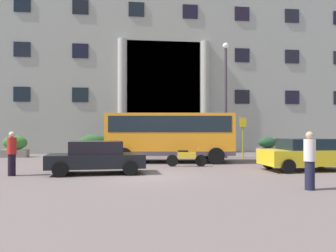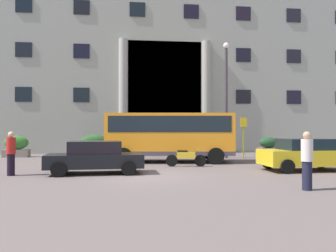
# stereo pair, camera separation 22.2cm
# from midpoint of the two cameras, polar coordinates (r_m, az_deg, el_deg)

# --- Properties ---
(ground_plane) EXTENTS (80.00, 64.00, 0.12)m
(ground_plane) POSITION_cam_midpoint_polar(r_m,az_deg,el_deg) (14.10, -4.32, -8.53)
(ground_plane) COLOR #635655
(office_building_facade) EXTENTS (43.26, 9.61, 20.70)m
(office_building_facade) POSITION_cam_midpoint_polar(r_m,az_deg,el_deg) (32.55, -5.74, 14.51)
(office_building_facade) COLOR #999B93
(office_building_facade) RESTS_ON ground_plane
(orange_minibus) EXTENTS (7.37, 3.35, 2.79)m
(orange_minibus) POSITION_cam_midpoint_polar(r_m,az_deg,el_deg) (19.59, -0.00, -1.21)
(orange_minibus) COLOR orange
(orange_minibus) RESTS_ON ground_plane
(bus_stop_sign) EXTENTS (0.44, 0.08, 2.64)m
(bus_stop_sign) POSITION_cam_midpoint_polar(r_m,az_deg,el_deg) (22.50, 12.17, -1.19)
(bus_stop_sign) COLOR #969518
(bus_stop_sign) RESTS_ON ground_plane
(hedge_planter_west) EXTENTS (1.44, 0.99, 1.32)m
(hedge_planter_west) POSITION_cam_midpoint_polar(r_m,az_deg,el_deg) (26.40, 16.10, -3.25)
(hedge_planter_west) COLOR #705E5B
(hedge_planter_west) RESTS_ON ground_plane
(hedge_planter_far_east) EXTENTS (2.08, 0.97, 1.52)m
(hedge_planter_far_east) POSITION_cam_midpoint_polar(r_m,az_deg,el_deg) (24.35, -12.53, -3.27)
(hedge_planter_far_east) COLOR #6B6A57
(hedge_planter_far_east) RESTS_ON ground_plane
(hedge_planter_far_west) EXTENTS (1.47, 0.94, 1.56)m
(hedge_planter_far_west) POSITION_cam_midpoint_polar(r_m,az_deg,el_deg) (24.78, 3.67, -3.18)
(hedge_planter_far_west) COLOR gray
(hedge_planter_far_west) RESTS_ON ground_plane
(hedge_planter_entrance_left) EXTENTS (1.56, 0.76, 1.54)m
(hedge_planter_entrance_left) POSITION_cam_midpoint_polar(r_m,az_deg,el_deg) (24.76, -5.03, -3.20)
(hedge_planter_entrance_left) COLOR #636158
(hedge_planter_entrance_left) RESTS_ON ground_plane
(hedge_planter_east) EXTENTS (1.67, 0.76, 1.46)m
(hedge_planter_east) POSITION_cam_midpoint_polar(r_m,az_deg,el_deg) (25.27, -24.48, -3.19)
(hedge_planter_east) COLOR gray
(hedge_planter_east) RESTS_ON ground_plane
(parked_compact_extra) EXTENTS (4.15, 2.14, 1.39)m
(parked_compact_extra) POSITION_cam_midpoint_polar(r_m,az_deg,el_deg) (14.91, -12.32, -5.10)
(parked_compact_extra) COLOR black
(parked_compact_extra) RESTS_ON ground_plane
(parked_sedan_far) EXTENTS (3.99, 2.17, 1.46)m
(parked_sedan_far) POSITION_cam_midpoint_polar(r_m,az_deg,el_deg) (16.87, 21.69, -4.41)
(parked_sedan_far) COLOR gold
(parked_sedan_far) RESTS_ON ground_plane
(motorcycle_far_end) EXTENTS (1.93, 0.74, 0.89)m
(motorcycle_far_end) POSITION_cam_midpoint_polar(r_m,az_deg,el_deg) (19.09, 17.23, -4.85)
(motorcycle_far_end) COLOR black
(motorcycle_far_end) RESTS_ON ground_plane
(scooter_by_planter) EXTENTS (2.05, 0.55, 0.89)m
(scooter_by_planter) POSITION_cam_midpoint_polar(r_m,az_deg,el_deg) (17.37, 2.62, -5.29)
(scooter_by_planter) COLOR black
(scooter_by_planter) RESTS_ON ground_plane
(pedestrian_child_trailing) EXTENTS (0.36, 0.36, 1.83)m
(pedestrian_child_trailing) POSITION_cam_midpoint_polar(r_m,az_deg,el_deg) (11.53, 22.14, -5.33)
(pedestrian_child_trailing) COLOR #1A1B30
(pedestrian_child_trailing) RESTS_ON ground_plane
(pedestrian_man_crossing) EXTENTS (0.36, 0.36, 1.80)m
(pedestrian_man_crossing) POSITION_cam_midpoint_polar(r_m,az_deg,el_deg) (15.32, -25.08, -4.18)
(pedestrian_man_crossing) COLOR black
(pedestrian_man_crossing) RESTS_ON ground_plane
(lamppost_plaza_centre) EXTENTS (0.40, 0.40, 7.60)m
(lamppost_plaza_centre) POSITION_cam_midpoint_polar(r_m,az_deg,el_deg) (22.80, 9.38, 5.84)
(lamppost_plaza_centre) COLOR #363037
(lamppost_plaza_centre) RESTS_ON ground_plane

